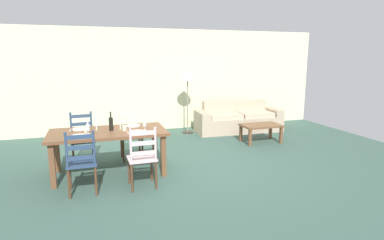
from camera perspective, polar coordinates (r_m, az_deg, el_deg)
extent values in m
cube|color=#38544A|center=(5.78, -0.11, -8.62)|extent=(9.60, 9.60, 0.02)
cube|color=beige|center=(8.66, -6.79, 7.13)|extent=(9.60, 0.16, 2.70)
cube|color=brown|center=(5.45, -14.89, -2.17)|extent=(1.90, 0.96, 0.05)
cube|color=brown|center=(5.22, -23.88, -7.65)|extent=(0.08, 0.08, 0.70)
cube|color=brown|center=(5.29, -5.18, -6.45)|extent=(0.08, 0.08, 0.70)
cube|color=brown|center=(5.94, -23.15, -5.36)|extent=(0.08, 0.08, 0.70)
cube|color=brown|center=(6.01, -6.77, -4.34)|extent=(0.08, 0.08, 0.70)
cube|color=navy|center=(4.88, -19.28, -7.37)|extent=(0.43, 0.41, 0.03)
cylinder|color=#513320|center=(5.12, -21.13, -9.35)|extent=(0.04, 0.04, 0.43)
cylinder|color=#513320|center=(5.12, -17.06, -9.11)|extent=(0.04, 0.04, 0.43)
cylinder|color=#513320|center=(4.81, -21.29, -10.73)|extent=(0.04, 0.04, 0.43)
cylinder|color=#513320|center=(4.80, -16.93, -10.48)|extent=(0.04, 0.04, 0.43)
cylinder|color=navy|center=(4.65, -21.72, -5.07)|extent=(0.04, 0.04, 0.50)
cylinder|color=navy|center=(4.64, -17.27, -4.81)|extent=(0.04, 0.04, 0.50)
cube|color=navy|center=(4.68, -19.39, -6.48)|extent=(0.38, 0.03, 0.06)
cube|color=navy|center=(4.64, -19.51, -4.71)|extent=(0.38, 0.03, 0.06)
cube|color=navy|center=(4.60, -19.63, -2.91)|extent=(0.38, 0.03, 0.06)
cube|color=beige|center=(4.88, -9.05, -6.86)|extent=(0.43, 0.41, 0.03)
cylinder|color=#513320|center=(5.09, -11.31, -8.91)|extent=(0.04, 0.04, 0.43)
cylinder|color=#513320|center=(5.15, -7.30, -8.57)|extent=(0.04, 0.04, 0.43)
cylinder|color=#513320|center=(4.78, -10.77, -10.26)|extent=(0.04, 0.04, 0.43)
cylinder|color=#513320|center=(4.83, -6.48, -9.88)|extent=(0.04, 0.04, 0.43)
cylinder|color=beige|center=(4.62, -10.99, -4.57)|extent=(0.04, 0.04, 0.50)
cylinder|color=beige|center=(4.68, -6.61, -4.24)|extent=(0.04, 0.04, 0.50)
cube|color=beige|center=(4.69, -8.74, -5.94)|extent=(0.38, 0.03, 0.06)
cube|color=beige|center=(4.64, -8.80, -4.17)|extent=(0.38, 0.03, 0.06)
cube|color=beige|center=(4.61, -8.85, -2.37)|extent=(0.38, 0.03, 0.06)
cube|color=#30445F|center=(6.16, -19.10, -3.56)|extent=(0.45, 0.43, 0.03)
cylinder|color=#513320|center=(6.06, -17.17, -5.93)|extent=(0.04, 0.04, 0.43)
cylinder|color=#513320|center=(6.05, -20.59, -6.18)|extent=(0.04, 0.04, 0.43)
cylinder|color=#513320|center=(6.39, -17.42, -5.07)|extent=(0.04, 0.04, 0.43)
cylinder|color=#513320|center=(6.38, -20.66, -5.31)|extent=(0.04, 0.04, 0.43)
cylinder|color=#30445F|center=(6.27, -17.68, -0.75)|extent=(0.04, 0.04, 0.50)
cylinder|color=#30445F|center=(6.26, -20.97, -0.98)|extent=(0.04, 0.04, 0.50)
cube|color=#30445F|center=(6.29, -19.25, -2.02)|extent=(0.38, 0.05, 0.06)
cube|color=#30445F|center=(6.26, -19.34, -0.68)|extent=(0.38, 0.05, 0.06)
cube|color=#30445F|center=(6.23, -19.42, 0.67)|extent=(0.38, 0.05, 0.06)
cube|color=beige|center=(6.24, -10.88, -2.95)|extent=(0.43, 0.41, 0.03)
cylinder|color=#513320|center=(6.16, -8.91, -5.28)|extent=(0.04, 0.04, 0.43)
cylinder|color=#513320|center=(6.11, -12.26, -5.53)|extent=(0.04, 0.04, 0.43)
cylinder|color=#513320|center=(6.48, -9.43, -4.47)|extent=(0.04, 0.04, 0.43)
cylinder|color=#513320|center=(6.44, -12.60, -4.69)|extent=(0.04, 0.04, 0.43)
cylinder|color=beige|center=(6.37, -9.57, -0.19)|extent=(0.04, 0.04, 0.50)
cylinder|color=beige|center=(6.33, -12.79, -0.40)|extent=(0.04, 0.04, 0.50)
cube|color=beige|center=(6.37, -11.13, -1.44)|extent=(0.38, 0.03, 0.06)
cube|color=beige|center=(6.34, -11.18, -0.12)|extent=(0.38, 0.03, 0.06)
cube|color=beige|center=(6.31, -11.23, 1.22)|extent=(0.38, 0.03, 0.06)
cylinder|color=white|center=(5.20, -19.71, -2.71)|extent=(0.24, 0.24, 0.02)
cube|color=silver|center=(5.21, -21.36, -2.87)|extent=(0.02, 0.17, 0.01)
cylinder|color=white|center=(5.24, -9.84, -2.11)|extent=(0.24, 0.24, 0.02)
cube|color=silver|center=(5.22, -11.47, -2.28)|extent=(0.02, 0.17, 0.01)
cylinder|color=white|center=(5.69, -19.57, -1.55)|extent=(0.24, 0.24, 0.02)
cube|color=silver|center=(5.70, -21.07, -1.69)|extent=(0.03, 0.17, 0.01)
cylinder|color=white|center=(5.72, -10.55, -1.01)|extent=(0.24, 0.24, 0.02)
cube|color=silver|center=(5.71, -12.04, -1.16)|extent=(0.02, 0.17, 0.01)
cylinder|color=black|center=(5.45, -14.39, -0.70)|extent=(0.07, 0.07, 0.22)
cylinder|color=black|center=(5.42, -14.47, 0.85)|extent=(0.02, 0.02, 0.08)
cylinder|color=black|center=(5.41, -14.50, 1.35)|extent=(0.03, 0.03, 0.02)
cylinder|color=white|center=(5.32, -18.21, -2.39)|extent=(0.06, 0.06, 0.01)
cylinder|color=white|center=(5.31, -18.23, -1.99)|extent=(0.01, 0.01, 0.07)
cone|color=white|center=(5.29, -18.28, -1.17)|extent=(0.06, 0.06, 0.08)
cylinder|color=white|center=(5.37, -8.52, -1.80)|extent=(0.06, 0.06, 0.01)
cylinder|color=white|center=(5.36, -8.53, -1.41)|extent=(0.01, 0.01, 0.07)
cone|color=white|center=(5.35, -8.56, -0.60)|extent=(0.06, 0.06, 0.08)
cylinder|color=white|center=(5.58, -18.25, -1.78)|extent=(0.06, 0.06, 0.01)
cylinder|color=white|center=(5.57, -18.27, -1.39)|extent=(0.01, 0.01, 0.07)
cone|color=white|center=(5.55, -18.32, -0.61)|extent=(0.06, 0.06, 0.08)
cylinder|color=beige|center=(5.39, -12.09, -1.43)|extent=(0.07, 0.07, 0.09)
cylinder|color=beige|center=(5.41, -18.56, -1.73)|extent=(0.07, 0.07, 0.09)
cylinder|color=#998C66|center=(5.46, -16.81, -1.78)|extent=(0.05, 0.05, 0.04)
cylinder|color=white|center=(5.43, -16.90, -0.29)|extent=(0.02, 0.02, 0.25)
cylinder|color=#998C66|center=(5.42, -12.78, -1.67)|extent=(0.05, 0.05, 0.04)
cylinder|color=white|center=(5.40, -12.82, -0.82)|extent=(0.02, 0.02, 0.12)
cube|color=tan|center=(8.56, 8.37, -0.73)|extent=(1.83, 0.87, 0.40)
cube|color=tan|center=(8.79, 7.62, 0.93)|extent=(1.81, 0.27, 0.80)
cube|color=tan|center=(9.00, 14.34, 0.20)|extent=(0.27, 0.81, 0.58)
cube|color=tan|center=(8.19, 1.84, -0.52)|extent=(0.27, 0.81, 0.58)
cube|color=#CCB295|center=(8.66, 11.28, 1.05)|extent=(0.89, 0.67, 0.12)
cube|color=#CCB295|center=(8.29, 5.71, 0.78)|extent=(0.89, 0.67, 0.12)
cube|color=brown|center=(7.53, 12.33, -0.95)|extent=(0.90, 0.56, 0.04)
cube|color=brown|center=(7.19, 10.41, -3.16)|extent=(0.06, 0.06, 0.38)
cube|color=brown|center=(7.60, 15.75, -2.64)|extent=(0.06, 0.06, 0.38)
cube|color=brown|center=(7.59, 8.78, -2.36)|extent=(0.06, 0.06, 0.38)
cube|color=brown|center=(7.97, 13.94, -1.90)|extent=(0.06, 0.06, 0.38)
cylinder|color=#332D28|center=(8.34, -0.80, -2.23)|extent=(0.28, 0.28, 0.03)
cylinder|color=gray|center=(8.21, -0.81, 2.46)|extent=(0.03, 0.03, 1.35)
cone|color=beige|center=(8.13, -0.83, 8.08)|extent=(0.40, 0.40, 0.26)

